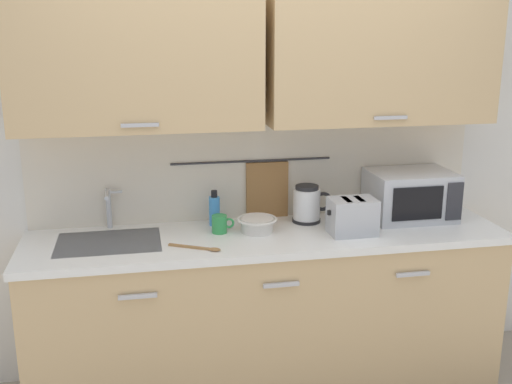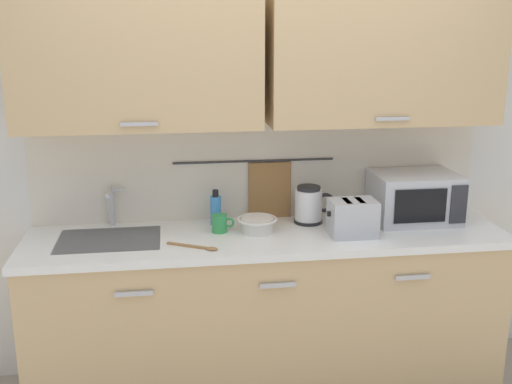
{
  "view_description": "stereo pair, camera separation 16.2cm",
  "coord_description": "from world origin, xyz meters",
  "px_view_note": "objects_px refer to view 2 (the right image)",
  "views": [
    {
      "loc": [
        -0.65,
        -2.71,
        1.96
      ],
      "look_at": [
        -0.06,
        0.33,
        1.12
      ],
      "focal_mm": 43.21,
      "sensor_mm": 36.0,
      "label": 1
    },
    {
      "loc": [
        -0.5,
        -2.73,
        1.96
      ],
      "look_at": [
        -0.06,
        0.33,
        1.12
      ],
      "focal_mm": 43.21,
      "sensor_mm": 36.0,
      "label": 2
    }
  ],
  "objects_px": {
    "microwave": "(414,197)",
    "mug_near_sink": "(220,223)",
    "electric_kettle": "(309,205)",
    "toaster": "(353,218)",
    "mixing_bowl": "(257,224)",
    "wooden_spoon": "(198,247)",
    "dish_soap_bottle": "(216,209)"
  },
  "relations": [
    {
      "from": "electric_kettle",
      "to": "mixing_bowl",
      "type": "height_order",
      "value": "electric_kettle"
    },
    {
      "from": "electric_kettle",
      "to": "mixing_bowl",
      "type": "bearing_deg",
      "value": -158.97
    },
    {
      "from": "microwave",
      "to": "mug_near_sink",
      "type": "distance_m",
      "value": 1.1
    },
    {
      "from": "dish_soap_bottle",
      "to": "wooden_spoon",
      "type": "relative_size",
      "value": 0.77
    },
    {
      "from": "dish_soap_bottle",
      "to": "mug_near_sink",
      "type": "xyz_separation_m",
      "value": [
        0.01,
        -0.13,
        -0.04
      ]
    },
    {
      "from": "dish_soap_bottle",
      "to": "electric_kettle",
      "type": "bearing_deg",
      "value": -4.14
    },
    {
      "from": "microwave",
      "to": "wooden_spoon",
      "type": "relative_size",
      "value": 1.81
    },
    {
      "from": "electric_kettle",
      "to": "dish_soap_bottle",
      "type": "height_order",
      "value": "electric_kettle"
    },
    {
      "from": "electric_kettle",
      "to": "wooden_spoon",
      "type": "relative_size",
      "value": 0.89
    },
    {
      "from": "electric_kettle",
      "to": "mug_near_sink",
      "type": "bearing_deg",
      "value": -169.37
    },
    {
      "from": "microwave",
      "to": "wooden_spoon",
      "type": "xyz_separation_m",
      "value": [
        -1.22,
        -0.28,
        -0.13
      ]
    },
    {
      "from": "microwave",
      "to": "toaster",
      "type": "relative_size",
      "value": 1.8
    },
    {
      "from": "mug_near_sink",
      "to": "wooden_spoon",
      "type": "height_order",
      "value": "mug_near_sink"
    },
    {
      "from": "mug_near_sink",
      "to": "electric_kettle",
      "type": "bearing_deg",
      "value": 10.63
    },
    {
      "from": "electric_kettle",
      "to": "toaster",
      "type": "distance_m",
      "value": 0.3
    },
    {
      "from": "microwave",
      "to": "mug_near_sink",
      "type": "xyz_separation_m",
      "value": [
        -1.09,
        -0.05,
        -0.09
      ]
    },
    {
      "from": "mug_near_sink",
      "to": "wooden_spoon",
      "type": "distance_m",
      "value": 0.27
    },
    {
      "from": "electric_kettle",
      "to": "wooden_spoon",
      "type": "distance_m",
      "value": 0.72
    },
    {
      "from": "electric_kettle",
      "to": "mixing_bowl",
      "type": "distance_m",
      "value": 0.34
    },
    {
      "from": "mug_near_sink",
      "to": "mixing_bowl",
      "type": "distance_m",
      "value": 0.2
    },
    {
      "from": "wooden_spoon",
      "to": "mixing_bowl",
      "type": "bearing_deg",
      "value": 32.72
    },
    {
      "from": "electric_kettle",
      "to": "dish_soap_bottle",
      "type": "distance_m",
      "value": 0.52
    },
    {
      "from": "wooden_spoon",
      "to": "toaster",
      "type": "bearing_deg",
      "value": 5.68
    },
    {
      "from": "mixing_bowl",
      "to": "wooden_spoon",
      "type": "height_order",
      "value": "mixing_bowl"
    },
    {
      "from": "microwave",
      "to": "toaster",
      "type": "distance_m",
      "value": 0.46
    },
    {
      "from": "electric_kettle",
      "to": "mug_near_sink",
      "type": "distance_m",
      "value": 0.52
    },
    {
      "from": "dish_soap_bottle",
      "to": "toaster",
      "type": "distance_m",
      "value": 0.75
    },
    {
      "from": "mug_near_sink",
      "to": "toaster",
      "type": "distance_m",
      "value": 0.7
    },
    {
      "from": "toaster",
      "to": "dish_soap_bottle",
      "type": "bearing_deg",
      "value": 157.71
    },
    {
      "from": "mixing_bowl",
      "to": "toaster",
      "type": "relative_size",
      "value": 0.84
    },
    {
      "from": "electric_kettle",
      "to": "mug_near_sink",
      "type": "xyz_separation_m",
      "value": [
        -0.5,
        -0.09,
        -0.05
      ]
    },
    {
      "from": "electric_kettle",
      "to": "mug_near_sink",
      "type": "relative_size",
      "value": 1.89
    }
  ]
}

